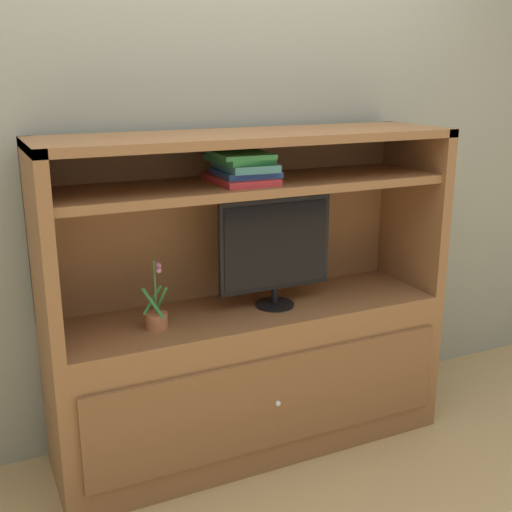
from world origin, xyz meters
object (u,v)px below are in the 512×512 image
at_px(media_console, 251,348).
at_px(potted_plant, 157,316).
at_px(magazine_stack, 242,167).
at_px(tv_monitor, 275,249).

xyz_separation_m(media_console, potted_plant, (-0.44, -0.05, 0.24)).
xyz_separation_m(potted_plant, magazine_stack, (0.40, 0.04, 0.57)).
xyz_separation_m(tv_monitor, potted_plant, (-0.54, -0.02, -0.21)).
height_order(media_console, tv_monitor, media_console).
relative_size(tv_monitor, potted_plant, 1.81).
bearing_deg(media_console, magazine_stack, -166.37).
relative_size(media_console, potted_plant, 6.10).
distance_m(media_console, potted_plant, 0.50).
relative_size(media_console, tv_monitor, 3.37).
height_order(media_console, magazine_stack, media_console).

